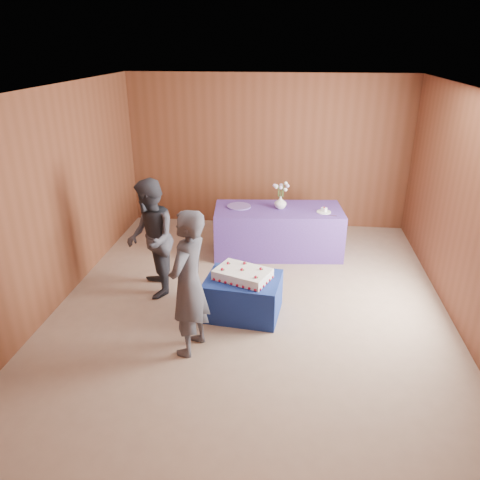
% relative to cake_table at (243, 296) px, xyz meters
% --- Properties ---
extents(ground, '(6.00, 6.00, 0.00)m').
position_rel_cake_table_xyz_m(ground, '(0.09, 0.23, -0.25)').
color(ground, gray).
rests_on(ground, ground).
extents(room_shell, '(5.04, 6.04, 2.72)m').
position_rel_cake_table_xyz_m(room_shell, '(0.09, 0.23, 1.55)').
color(room_shell, brown).
rests_on(room_shell, ground).
extents(cake_table, '(0.97, 0.79, 0.50)m').
position_rel_cake_table_xyz_m(cake_table, '(0.00, 0.00, 0.00)').
color(cake_table, navy).
rests_on(cake_table, ground).
extents(serving_table, '(2.08, 1.09, 0.75)m').
position_rel_cake_table_xyz_m(serving_table, '(0.35, 1.92, 0.12)').
color(serving_table, '#533797').
rests_on(serving_table, ground).
extents(sheet_cake, '(0.79, 0.67, 0.16)m').
position_rel_cake_table_xyz_m(sheet_cake, '(-0.01, -0.00, 0.31)').
color(sheet_cake, white).
rests_on(sheet_cake, cake_table).
extents(vase, '(0.23, 0.23, 0.20)m').
position_rel_cake_table_xyz_m(vase, '(0.38, 1.94, 0.60)').
color(vase, white).
rests_on(vase, serving_table).
extents(flower_spray, '(0.26, 0.26, 0.20)m').
position_rel_cake_table_xyz_m(flower_spray, '(0.38, 1.94, 0.86)').
color(flower_spray, '#346829').
rests_on(flower_spray, vase).
extents(platter, '(0.45, 0.45, 0.02)m').
position_rel_cake_table_xyz_m(platter, '(-0.28, 1.93, 0.51)').
color(platter, '#6C54A8').
rests_on(platter, serving_table).
extents(plate, '(0.27, 0.27, 0.01)m').
position_rel_cake_table_xyz_m(plate, '(1.05, 1.83, 0.51)').
color(plate, white).
rests_on(plate, serving_table).
extents(cake_slice, '(0.10, 0.10, 0.09)m').
position_rel_cake_table_xyz_m(cake_slice, '(1.05, 1.83, 0.55)').
color(cake_slice, white).
rests_on(cake_slice, plate).
extents(knife, '(0.25, 0.10, 0.00)m').
position_rel_cake_table_xyz_m(knife, '(1.12, 1.71, 0.50)').
color(knife, '#B2B2B6').
rests_on(knife, serving_table).
extents(guest_left, '(0.54, 0.68, 1.65)m').
position_rel_cake_table_xyz_m(guest_left, '(-0.50, -0.80, 0.57)').
color(guest_left, '#3D3E48').
rests_on(guest_left, ground).
extents(guest_right, '(0.85, 0.94, 1.59)m').
position_rel_cake_table_xyz_m(guest_right, '(-1.26, 0.40, 0.55)').
color(guest_right, '#303039').
rests_on(guest_right, ground).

